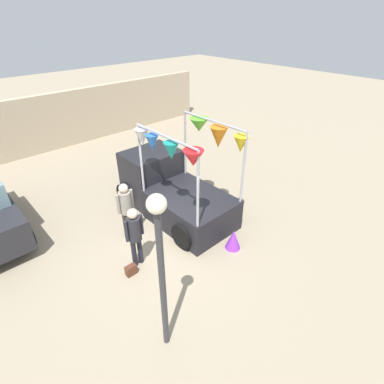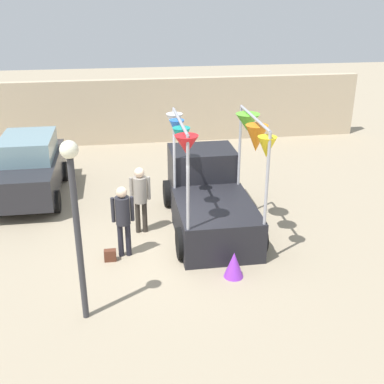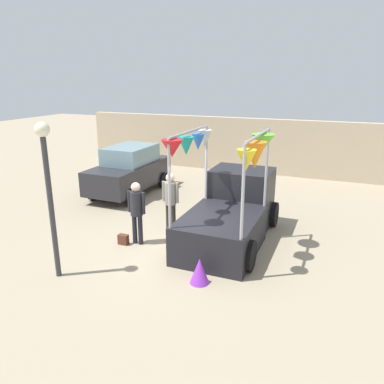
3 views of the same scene
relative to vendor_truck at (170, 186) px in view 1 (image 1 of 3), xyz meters
The scene contains 8 objects.
ground_plane 1.85m from the vendor_truck, 136.34° to the right, with size 60.00×60.00×0.00m, color gray.
vendor_truck is the anchor object (origin of this frame).
person_customer 2.69m from the vendor_truck, 148.28° to the right, with size 0.53×0.34×1.77m.
person_vendor 1.84m from the vendor_truck, behind, with size 0.53×0.34×1.79m.
handbag 3.17m from the vendor_truck, 148.54° to the right, with size 0.28×0.16×0.28m, color #592D1E.
street_lamp 5.01m from the vendor_truck, 130.22° to the right, with size 0.32×0.32×3.56m.
brick_boundary_wall 7.98m from the vendor_truck, 98.44° to the left, with size 18.00×0.36×2.60m, color tan.
folded_kite_bundle_violet 2.77m from the vendor_truck, 88.50° to the right, with size 0.44×0.44×0.60m, color purple.
Camera 1 is at (-4.02, -5.60, 5.86)m, focal length 28.00 mm.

